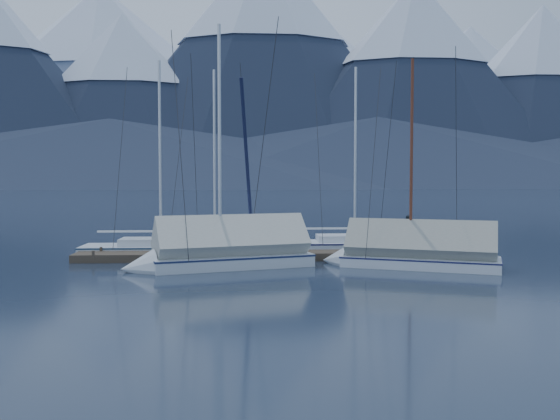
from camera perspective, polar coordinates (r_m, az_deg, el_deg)
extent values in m
plane|color=black|center=(24.45, 0.29, -5.40)|extent=(1000.00, 1000.00, 0.00)
cone|color=#475675|center=(481.94, -16.84, 11.40)|extent=(352.00, 352.00, 150.00)
cone|color=silver|center=(490.40, -16.92, 16.49)|extent=(152.28, 152.28, 63.00)
cone|color=#475675|center=(460.85, 1.71, 11.29)|extent=(330.00, 330.00, 140.00)
cone|color=silver|center=(468.54, 1.72, 16.27)|extent=(142.76, 142.76, 58.80)
cone|color=#475675|center=(506.50, 17.75, 9.54)|extent=(308.00, 308.00, 125.00)
cone|color=silver|center=(512.08, 17.82, 13.63)|extent=(133.24, 133.24, 52.50)
cone|color=#192133|center=(327.99, -14.89, 10.16)|extent=(171.00, 171.00, 90.00)
cone|color=silver|center=(332.40, -14.96, 14.71)|extent=(73.97, 73.97, 37.80)
cone|color=#192133|center=(340.39, -1.57, 13.82)|extent=(228.00, 228.00, 135.00)
cone|color=#192133|center=(331.24, 12.84, 11.86)|extent=(190.00, 190.00, 110.00)
cone|color=silver|center=(337.79, 12.91, 17.29)|extent=(82.19, 82.19, 46.20)
cone|color=#192133|center=(367.39, 23.85, 10.01)|extent=(182.40, 182.40, 100.00)
cone|color=silver|center=(372.27, 23.95, 14.51)|extent=(78.91, 78.91, 42.00)
cone|color=#192133|center=(270.75, -16.06, 5.30)|extent=(416.00, 416.00, 30.00)
cone|color=#192133|center=(276.37, 9.39, 5.54)|extent=(390.00, 390.00, 32.00)
cube|color=#382D23|center=(26.40, 0.00, -4.40)|extent=(18.00, 1.50, 0.34)
cube|color=black|center=(26.74, -12.99, -4.86)|extent=(3.00, 1.30, 0.30)
cube|color=black|center=(26.43, 0.00, -4.88)|extent=(3.00, 1.30, 0.30)
cube|color=black|center=(27.46, 12.64, -4.65)|extent=(3.00, 1.30, 0.30)
cylinder|color=#382D23|center=(27.77, -16.84, -3.79)|extent=(0.12, 0.12, 0.35)
cylinder|color=#382D23|center=(26.42, -17.54, -4.15)|extent=(0.12, 0.12, 0.35)
cylinder|color=#382D23|center=(27.23, -10.68, -3.85)|extent=(0.12, 0.12, 0.35)
cylinder|color=#382D23|center=(25.86, -11.06, -4.21)|extent=(0.12, 0.12, 0.35)
cylinder|color=#382D23|center=(27.03, -4.34, -3.86)|extent=(0.12, 0.12, 0.35)
cylinder|color=#382D23|center=(25.64, -4.38, -4.23)|extent=(0.12, 0.12, 0.35)
cylinder|color=#382D23|center=(27.15, 2.02, -3.82)|extent=(0.12, 0.12, 0.35)
cylinder|color=#382D23|center=(25.77, 2.32, -4.19)|extent=(0.12, 0.12, 0.35)
cylinder|color=#382D23|center=(27.60, 8.24, -3.73)|extent=(0.12, 0.12, 0.35)
cylinder|color=#382D23|center=(26.24, 8.87, -4.09)|extent=(0.12, 0.12, 0.35)
cylinder|color=#382D23|center=(28.36, 14.20, -3.61)|extent=(0.12, 0.12, 0.35)
cylinder|color=#382D23|center=(27.04, 15.10, -3.95)|extent=(0.12, 0.12, 0.35)
cube|color=silver|center=(28.47, -12.23, -4.02)|extent=(6.44, 2.19, 0.71)
cube|color=silver|center=(28.51, -12.22, -4.66)|extent=(5.47, 1.22, 0.32)
cube|color=navy|center=(28.43, -12.23, -3.42)|extent=(6.50, 2.21, 0.06)
cone|color=silver|center=(28.12, -4.76, -4.04)|extent=(1.19, 2.06, 2.06)
cube|color=silver|center=(28.46, -12.88, -2.98)|extent=(2.26, 1.52, 0.32)
cylinder|color=#B2B7BF|center=(28.22, -11.47, 5.36)|extent=(0.13, 0.13, 8.56)
cylinder|color=#B2B7BF|center=(28.56, -14.37, -2.01)|extent=(2.89, 0.12, 0.10)
cylinder|color=#26262B|center=(28.03, -8.21, 5.41)|extent=(0.05, 3.24, 8.57)
cube|color=white|center=(28.73, -7.08, -3.92)|extent=(6.48, 3.17, 0.68)
cube|color=white|center=(28.77, -7.08, -4.53)|extent=(5.39, 2.09, 0.31)
cube|color=navy|center=(28.69, -7.08, -3.34)|extent=(6.54, 3.20, 0.06)
cone|color=white|center=(28.07, 0.02, -4.05)|extent=(1.48, 2.16, 1.99)
cube|color=white|center=(28.75, -7.69, -2.92)|extent=(2.40, 1.82, 0.31)
cylinder|color=#B2B7BF|center=(28.44, -6.33, 5.06)|extent=(0.12, 0.12, 8.27)
cylinder|color=#B2B7BF|center=(28.90, -9.08, -1.97)|extent=(2.76, 0.60, 0.09)
cylinder|color=#26262B|center=(28.12, -3.24, 5.09)|extent=(0.60, 3.08, 8.28)
cube|color=silver|center=(29.66, 6.38, -3.69)|extent=(6.44, 2.18, 0.71)
cube|color=silver|center=(29.69, 6.37, -4.30)|extent=(5.47, 1.21, 0.32)
cube|color=#1B1747|center=(29.62, 6.38, -3.11)|extent=(6.51, 2.20, 0.06)
cone|color=silver|center=(30.49, 13.26, -3.56)|extent=(1.19, 2.06, 2.06)
cube|color=silver|center=(29.55, 5.77, -2.70)|extent=(2.26, 1.51, 0.32)
cylinder|color=#B2B7BF|center=(29.55, 7.25, 5.30)|extent=(0.13, 0.13, 8.57)
cylinder|color=#B2B7BF|center=(29.40, 4.33, -1.78)|extent=(2.89, 0.11, 0.10)
cylinder|color=#26262B|center=(29.89, 10.30, 5.25)|extent=(0.04, 3.24, 8.58)
cube|color=silver|center=(24.70, 13.34, -5.12)|extent=(6.52, 4.40, 0.65)
cube|color=silver|center=(24.74, 13.33, -5.80)|extent=(5.28, 3.14, 0.30)
cube|color=#181A49|center=(24.66, 13.35, -4.48)|extent=(6.58, 4.45, 0.06)
cone|color=silver|center=(25.30, 5.36, -4.86)|extent=(1.82, 2.35, 2.10)
cylinder|color=#592819|center=(24.51, 12.54, 4.90)|extent=(0.12, 0.12, 7.94)
cylinder|color=#592819|center=(24.50, 15.68, -3.04)|extent=(2.58, 1.16, 0.09)
cylinder|color=#26262B|center=(24.74, 8.99, 4.92)|extent=(1.23, 2.86, 7.95)
cube|color=gray|center=(24.61, 13.36, -3.45)|extent=(6.25, 4.32, 2.22)
cube|color=silver|center=(24.24, -4.72, -5.16)|extent=(6.82, 4.06, 0.76)
cube|color=silver|center=(24.29, -4.72, -5.96)|extent=(5.60, 2.79, 0.34)
cube|color=#182249|center=(24.19, -4.72, -4.40)|extent=(6.89, 4.10, 0.07)
cone|color=silver|center=(23.52, -13.55, -5.48)|extent=(1.85, 2.48, 2.20)
cylinder|color=#B2B7BF|center=(23.92, -5.84, 6.67)|extent=(0.14, 0.14, 9.19)
cylinder|color=#B2B7BF|center=(24.44, -2.13, -2.56)|extent=(2.80, 0.94, 0.10)
cylinder|color=#26262B|center=(23.57, -9.65, 6.70)|extent=(0.96, 3.11, 9.20)
cube|color=#AFAFA3|center=(24.13, -4.73, -3.19)|extent=(6.52, 4.00, 2.34)
imported|color=black|center=(27.24, 12.37, -2.18)|extent=(0.49, 0.65, 1.61)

